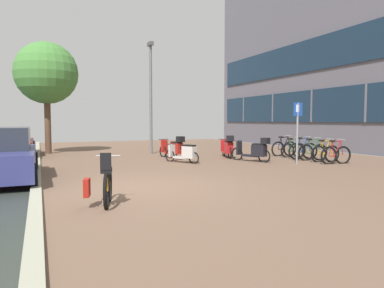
{
  "coord_description": "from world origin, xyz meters",
  "views": [
    {
      "loc": [
        -2.3,
        -8.32,
        1.65
      ],
      "look_at": [
        1.65,
        0.7,
        0.99
      ],
      "focal_mm": 32.82,
      "sensor_mm": 36.0,
      "label": 1
    }
  ],
  "objects_px": {
    "bicycle_rack_00": "(336,155)",
    "bicycle_rack_02": "(313,152)",
    "scooter_extra": "(185,153)",
    "scooter_mid": "(255,150)",
    "bicycle_rack_01": "(325,153)",
    "bicycle_rack_05": "(284,148)",
    "bicycle_foreground": "(106,185)",
    "parked_car_near": "(1,156)",
    "bicycle_rack_04": "(293,150)",
    "scooter_far": "(174,148)",
    "scooter_near": "(228,147)",
    "parking_sign": "(297,126)",
    "lamp_post": "(151,92)",
    "parked_car_far": "(11,142)",
    "street_tree": "(46,73)",
    "bicycle_rack_03": "(303,151)"
  },
  "relations": [
    {
      "from": "bicycle_foreground",
      "to": "bicycle_rack_01",
      "type": "bearing_deg",
      "value": 21.98
    },
    {
      "from": "parked_car_far",
      "to": "bicycle_rack_03",
      "type": "bearing_deg",
      "value": -27.86
    },
    {
      "from": "bicycle_rack_01",
      "to": "scooter_extra",
      "type": "xyz_separation_m",
      "value": [
        -5.26,
        1.96,
        0.04
      ]
    },
    {
      "from": "parking_sign",
      "to": "lamp_post",
      "type": "distance_m",
      "value": 7.53
    },
    {
      "from": "bicycle_rack_00",
      "to": "bicycle_rack_02",
      "type": "distance_m",
      "value": 1.31
    },
    {
      "from": "bicycle_rack_00",
      "to": "lamp_post",
      "type": "xyz_separation_m",
      "value": [
        -5.24,
        6.83,
        2.72
      ]
    },
    {
      "from": "bicycle_foreground",
      "to": "bicycle_rack_00",
      "type": "relative_size",
      "value": 0.97
    },
    {
      "from": "scooter_near",
      "to": "bicycle_rack_02",
      "type": "bearing_deg",
      "value": -39.54
    },
    {
      "from": "scooter_far",
      "to": "parked_car_far",
      "type": "height_order",
      "value": "parked_car_far"
    },
    {
      "from": "bicycle_rack_02",
      "to": "scooter_near",
      "type": "bearing_deg",
      "value": 140.46
    },
    {
      "from": "parked_car_far",
      "to": "parking_sign",
      "type": "relative_size",
      "value": 1.89
    },
    {
      "from": "bicycle_rack_03",
      "to": "scooter_extra",
      "type": "xyz_separation_m",
      "value": [
        -5.27,
        0.65,
        0.03
      ]
    },
    {
      "from": "bicycle_rack_00",
      "to": "bicycle_rack_05",
      "type": "bearing_deg",
      "value": 87.49
    },
    {
      "from": "bicycle_foreground",
      "to": "bicycle_rack_01",
      "type": "relative_size",
      "value": 0.99
    },
    {
      "from": "bicycle_rack_02",
      "to": "bicycle_rack_05",
      "type": "height_order",
      "value": "bicycle_rack_05"
    },
    {
      "from": "bicycle_rack_04",
      "to": "scooter_far",
      "type": "xyz_separation_m",
      "value": [
        -5.13,
        1.63,
        0.13
      ]
    },
    {
      "from": "scooter_mid",
      "to": "parking_sign",
      "type": "distance_m",
      "value": 1.94
    },
    {
      "from": "bicycle_rack_03",
      "to": "parked_car_near",
      "type": "bearing_deg",
      "value": -175.3
    },
    {
      "from": "bicycle_foreground",
      "to": "bicycle_rack_05",
      "type": "distance_m",
      "value": 11.3
    },
    {
      "from": "lamp_post",
      "to": "scooter_far",
      "type": "bearing_deg",
      "value": -84.5
    },
    {
      "from": "parked_car_near",
      "to": "bicycle_rack_01",
      "type": "bearing_deg",
      "value": -1.83
    },
    {
      "from": "scooter_near",
      "to": "lamp_post",
      "type": "relative_size",
      "value": 0.32
    },
    {
      "from": "parked_car_far",
      "to": "street_tree",
      "type": "xyz_separation_m",
      "value": [
        1.59,
        0.8,
        3.32
      ]
    },
    {
      "from": "bicycle_rack_05",
      "to": "scooter_mid",
      "type": "relative_size",
      "value": 0.81
    },
    {
      "from": "scooter_mid",
      "to": "scooter_far",
      "type": "relative_size",
      "value": 0.94
    },
    {
      "from": "bicycle_rack_01",
      "to": "bicycle_foreground",
      "type": "bearing_deg",
      "value": -158.02
    },
    {
      "from": "bicycle_rack_01",
      "to": "street_tree",
      "type": "xyz_separation_m",
      "value": [
        -10.05,
        8.27,
        3.63
      ]
    },
    {
      "from": "bicycle_foreground",
      "to": "scooter_near",
      "type": "distance_m",
      "value": 9.33
    },
    {
      "from": "bicycle_rack_01",
      "to": "scooter_mid",
      "type": "relative_size",
      "value": 0.77
    },
    {
      "from": "bicycle_rack_01",
      "to": "bicycle_rack_02",
      "type": "distance_m",
      "value": 0.65
    },
    {
      "from": "scooter_mid",
      "to": "parked_car_far",
      "type": "height_order",
      "value": "parked_car_far"
    },
    {
      "from": "bicycle_rack_01",
      "to": "parked_car_near",
      "type": "xyz_separation_m",
      "value": [
        -11.44,
        0.36,
        0.34
      ]
    },
    {
      "from": "parked_car_far",
      "to": "street_tree",
      "type": "distance_m",
      "value": 3.77
    },
    {
      "from": "bicycle_foreground",
      "to": "scooter_mid",
      "type": "distance_m",
      "value": 8.43
    },
    {
      "from": "scooter_mid",
      "to": "bicycle_rack_05",
      "type": "bearing_deg",
      "value": 28.55
    },
    {
      "from": "bicycle_foreground",
      "to": "scooter_mid",
      "type": "height_order",
      "value": "bicycle_foreground"
    },
    {
      "from": "scooter_extra",
      "to": "scooter_mid",
      "type": "bearing_deg",
      "value": -14.85
    },
    {
      "from": "bicycle_rack_01",
      "to": "lamp_post",
      "type": "bearing_deg",
      "value": 130.89
    },
    {
      "from": "scooter_near",
      "to": "parking_sign",
      "type": "distance_m",
      "value": 3.44
    },
    {
      "from": "bicycle_rack_00",
      "to": "parking_sign",
      "type": "xyz_separation_m",
      "value": [
        -1.4,
        0.56,
        1.1
      ]
    },
    {
      "from": "bicycle_rack_04",
      "to": "bicycle_rack_05",
      "type": "distance_m",
      "value": 0.65
    },
    {
      "from": "bicycle_rack_03",
      "to": "lamp_post",
      "type": "bearing_deg",
      "value": 137.78
    },
    {
      "from": "scooter_far",
      "to": "parked_car_near",
      "type": "xyz_separation_m",
      "value": [
        -6.35,
        -3.23,
        0.22
      ]
    },
    {
      "from": "parked_car_near",
      "to": "parking_sign",
      "type": "distance_m",
      "value": 9.98
    },
    {
      "from": "bicycle_rack_00",
      "to": "bicycle_rack_01",
      "type": "relative_size",
      "value": 1.02
    },
    {
      "from": "bicycle_rack_02",
      "to": "scooter_extra",
      "type": "xyz_separation_m",
      "value": [
        -5.22,
        1.31,
        0.04
      ]
    },
    {
      "from": "scooter_mid",
      "to": "scooter_far",
      "type": "height_order",
      "value": "scooter_far"
    },
    {
      "from": "bicycle_rack_03",
      "to": "parked_car_far",
      "type": "xyz_separation_m",
      "value": [
        -11.66,
        6.16,
        0.3
      ]
    },
    {
      "from": "bicycle_foreground",
      "to": "bicycle_rack_02",
      "type": "distance_m",
      "value": 10.26
    },
    {
      "from": "bicycle_rack_01",
      "to": "scooter_extra",
      "type": "bearing_deg",
      "value": 159.55
    }
  ]
}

